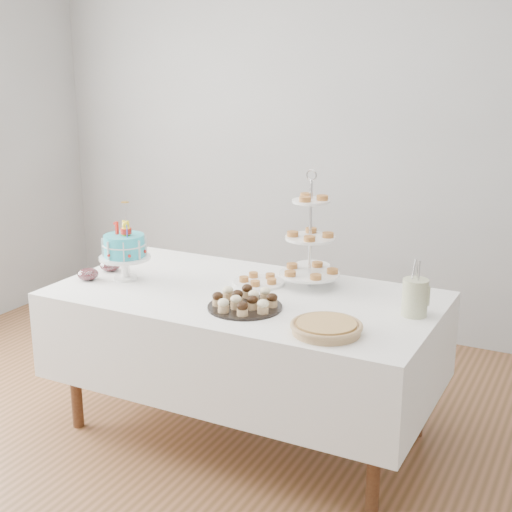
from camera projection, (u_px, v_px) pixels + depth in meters
The scene contains 12 objects.
floor at pixel (217, 457), 3.53m from camera, with size 5.00×5.00×0.00m, color brown.
walls at pixel (213, 188), 3.16m from camera, with size 5.04×4.04×2.70m.
table at pixel (245, 335), 3.63m from camera, with size 1.92×1.02×0.77m.
birthday_cake at pixel (125, 259), 3.76m from camera, with size 0.27×0.27×0.42m.
cupcake_tray at pixel (245, 300), 3.34m from camera, with size 0.35×0.35×0.08m.
pie at pixel (326, 327), 3.04m from camera, with size 0.31×0.31×0.05m.
tiered_stand at pixel (310, 239), 3.61m from camera, with size 0.31×0.31×0.61m.
plate_stack at pixel (312, 271), 3.81m from camera, with size 0.19×0.19×0.07m.
pastry_plate at pixel (259, 281), 3.71m from camera, with size 0.27×0.27×0.04m.
jam_bowl_a at pixel (88, 274), 3.77m from camera, with size 0.11×0.11×0.07m.
jam_bowl_b at pixel (110, 265), 3.93m from camera, with size 0.11×0.11×0.07m.
utensil_pitcher at pixel (415, 296), 3.24m from camera, with size 0.13×0.12×0.26m.
Camera 1 is at (1.60, -2.69, 1.92)m, focal length 50.00 mm.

